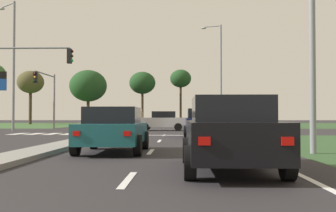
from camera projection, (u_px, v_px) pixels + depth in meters
ground_plane at (123, 131)px, 32.60m from camera, size 200.00×200.00×0.00m
grass_verge_far_right at (332, 125)px, 56.39m from camera, size 35.00×35.00×0.01m
median_island_near at (45, 150)px, 13.62m from camera, size 1.20×22.00×0.14m
median_island_far at (148, 124)px, 57.59m from camera, size 1.20×36.00×0.14m
lane_dash_near at (128, 180)px, 7.55m from camera, size 0.14×2.00×0.01m
lane_dash_second at (151, 152)px, 13.54m from camera, size 0.14×2.00×0.01m
lane_dash_third at (159, 141)px, 19.54m from camera, size 0.14×2.00×0.01m
lane_dash_fourth at (164, 135)px, 25.53m from camera, size 0.14×2.00×0.01m
edge_line_right at (248, 150)px, 14.43m from camera, size 0.14×24.00×0.01m
stop_bar_near at (169, 135)px, 25.50m from camera, size 6.40×0.50×0.01m
crosswalk_bar_near at (18, 134)px, 27.58m from camera, size 0.70×2.80×0.01m
crosswalk_bar_second at (35, 134)px, 27.55m from camera, size 0.70×2.80×0.01m
crosswalk_bar_third at (52, 134)px, 27.52m from camera, size 0.70×2.80×0.01m
crosswalk_bar_fourth at (69, 134)px, 27.49m from camera, size 0.70×2.80×0.01m
crosswalk_bar_fifth at (86, 134)px, 27.46m from camera, size 0.70×2.80×0.01m
car_navy_near at (202, 123)px, 23.26m from camera, size 2.05×4.53×1.61m
car_beige_second at (127, 120)px, 54.51m from camera, size 2.04×4.46×1.50m
car_silver_third at (162, 121)px, 34.14m from camera, size 4.24×2.03×1.60m
car_maroon_fourth at (122, 120)px, 48.98m from camera, size 2.03×4.40×1.51m
car_black_fifth at (229, 133)px, 8.86m from camera, size 1.99×4.45×1.58m
car_teal_seventh at (113, 129)px, 13.37m from camera, size 2.07×4.15×1.47m
traffic_signal_near_left at (21, 72)px, 26.27m from camera, size 5.38×0.32×5.81m
traffic_signal_far_left at (47, 89)px, 37.40m from camera, size 0.32×5.52×5.24m
street_lamp_near at (314, 7)px, 13.14m from camera, size 1.54×1.42×8.35m
street_lamp_second at (13, 59)px, 32.63m from camera, size 2.06×1.74×10.34m
street_lamp_third at (219, 71)px, 41.55m from camera, size 2.08×0.85×10.49m
pedestrian_at_median at (141, 116)px, 46.27m from camera, size 0.34×0.34×1.82m
treeline_second at (31, 83)px, 62.63m from camera, size 4.03×4.03×8.16m
treeline_third at (88, 86)px, 59.79m from camera, size 5.41×5.41×7.96m
treeline_fourth at (142, 83)px, 64.75m from camera, size 4.12×4.12×8.25m
treeline_fifth at (181, 79)px, 65.28m from camera, size 3.36×3.36×8.66m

